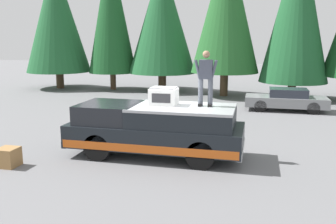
# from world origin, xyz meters

# --- Properties ---
(ground_plane) EXTENTS (90.00, 90.00, 0.00)m
(ground_plane) POSITION_xyz_m (0.00, 0.00, 0.00)
(ground_plane) COLOR slate
(pickup_truck) EXTENTS (2.01, 5.54, 1.65)m
(pickup_truck) POSITION_xyz_m (-0.41, 0.35, 0.87)
(pickup_truck) COLOR black
(pickup_truck) RESTS_ON ground
(compressor_unit) EXTENTS (0.65, 0.84, 0.56)m
(compressor_unit) POSITION_xyz_m (-0.28, 0.10, 1.93)
(compressor_unit) COLOR white
(compressor_unit) RESTS_ON pickup_truck
(person_on_truck_bed) EXTENTS (0.29, 0.72, 1.69)m
(person_on_truck_bed) POSITION_xyz_m (-0.18, -1.20, 2.55)
(person_on_truck_bed) COLOR #4C515B
(person_on_truck_bed) RESTS_ON pickup_truck
(parked_car_grey) EXTENTS (1.64, 4.10, 1.16)m
(parked_car_grey) POSITION_xyz_m (8.47, -4.22, 0.58)
(parked_car_grey) COLOR gray
(parked_car_grey) RESTS_ON ground
(wooden_crate) EXTENTS (0.56, 0.56, 0.56)m
(wooden_crate) POSITION_xyz_m (-2.40, 4.27, 0.28)
(wooden_crate) COLOR olive
(wooden_crate) RESTS_ON ground
(conifer_left) EXTENTS (4.11, 4.11, 10.11)m
(conifer_left) POSITION_xyz_m (12.59, -4.80, 5.57)
(conifer_left) COLOR #4C3826
(conifer_left) RESTS_ON ground
(conifer_center_left) EXTENTS (4.34, 4.34, 9.96)m
(conifer_center_left) POSITION_xyz_m (12.84, -0.58, 5.74)
(conifer_center_left) COLOR #4C3826
(conifer_center_left) RESTS_ON ground
(conifer_center_right) EXTENTS (4.76, 4.76, 9.03)m
(conifer_center_right) POSITION_xyz_m (14.26, 3.98, 5.15)
(conifer_center_right) COLOR #4C3826
(conifer_center_right) RESTS_ON ground
(conifer_right) EXTENTS (3.43, 3.43, 10.25)m
(conifer_right) POSITION_xyz_m (13.95, 7.64, 5.74)
(conifer_right) COLOR #4C3826
(conifer_right) RESTS_ON ground
(conifer_far_right) EXTENTS (4.71, 4.71, 9.35)m
(conifer_far_right) POSITION_xyz_m (13.72, 11.86, 5.29)
(conifer_far_right) COLOR #4C3826
(conifer_far_right) RESTS_ON ground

